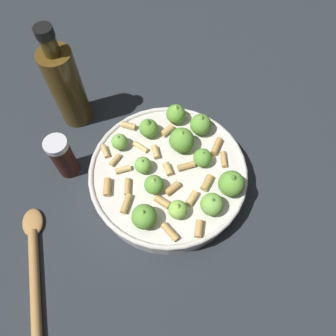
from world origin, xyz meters
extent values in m
plane|color=#23282D|center=(0.00, 0.00, 0.00)|extent=(2.40, 2.40, 0.00)
cylinder|color=beige|center=(0.00, 0.00, 0.03)|extent=(0.27, 0.27, 0.05)
torus|color=beige|center=(0.00, 0.00, 0.05)|extent=(0.28, 0.28, 0.01)
sphere|color=#8CC64C|center=(-0.08, 0.00, 0.07)|extent=(0.03, 0.03, 0.03)
cone|color=#8CC64C|center=(-0.08, 0.00, 0.08)|extent=(0.02, 0.02, 0.01)
sphere|color=#609E38|center=(-0.06, -0.10, 0.07)|extent=(0.04, 0.04, 0.04)
cone|color=#4C8933|center=(-0.06, -0.10, 0.09)|extent=(0.02, 0.02, 0.02)
sphere|color=#75B247|center=(0.01, 0.04, 0.07)|extent=(0.03, 0.03, 0.03)
cone|color=#75B247|center=(0.01, 0.04, 0.08)|extent=(0.01, 0.01, 0.01)
sphere|color=#609E38|center=(0.04, -0.03, 0.07)|extent=(0.04, 0.04, 0.04)
cone|color=#8CC64C|center=(0.04, -0.03, 0.09)|extent=(0.02, 0.02, 0.02)
sphere|color=#609E38|center=(-0.08, 0.05, 0.07)|extent=(0.04, 0.04, 0.04)
cone|color=#75B247|center=(-0.08, 0.05, 0.09)|extent=(0.02, 0.02, 0.01)
sphere|color=#609E38|center=(-0.03, 0.03, 0.07)|extent=(0.03, 0.03, 0.03)
cone|color=#8CC64C|center=(-0.03, 0.03, 0.08)|extent=(0.02, 0.02, 0.01)
sphere|color=#75B247|center=(0.07, 0.08, 0.07)|extent=(0.03, 0.03, 0.03)
cone|color=#609E38|center=(0.07, 0.08, 0.08)|extent=(0.01, 0.01, 0.01)
sphere|color=#609E38|center=(0.01, -0.06, 0.07)|extent=(0.03, 0.03, 0.03)
cone|color=#609E38|center=(0.01, -0.06, 0.08)|extent=(0.01, 0.01, 0.01)
sphere|color=#609E38|center=(0.08, 0.02, 0.07)|extent=(0.03, 0.03, 0.03)
cone|color=#609E38|center=(0.08, 0.02, 0.09)|extent=(0.02, 0.02, 0.02)
sphere|color=#75B247|center=(-0.08, -0.06, 0.07)|extent=(0.04, 0.04, 0.04)
cone|color=#4C8933|center=(-0.08, -0.06, 0.09)|extent=(0.02, 0.02, 0.01)
sphere|color=#609E38|center=(0.07, -0.08, 0.07)|extent=(0.04, 0.04, 0.04)
cone|color=#75B247|center=(0.07, -0.08, 0.09)|extent=(0.02, 0.02, 0.02)
sphere|color=#609E38|center=(0.11, -0.04, 0.07)|extent=(0.04, 0.04, 0.04)
cone|color=#8CC64C|center=(0.11, -0.04, 0.09)|extent=(0.02, 0.02, 0.01)
cylinder|color=tan|center=(0.00, -0.10, 0.06)|extent=(0.03, 0.02, 0.01)
cylinder|color=tan|center=(0.06, 0.04, 0.06)|extent=(0.03, 0.03, 0.01)
cylinder|color=tan|center=(-0.11, 0.02, 0.06)|extent=(0.03, 0.03, 0.01)
cylinder|color=tan|center=(0.00, 0.00, 0.06)|extent=(0.02, 0.02, 0.01)
cylinder|color=tan|center=(0.04, 0.09, 0.06)|extent=(0.02, 0.02, 0.01)
cylinder|color=tan|center=(-0.04, -0.06, 0.06)|extent=(0.03, 0.03, 0.01)
cylinder|color=tan|center=(0.03, -0.10, 0.06)|extent=(0.03, 0.03, 0.01)
cylinder|color=tan|center=(0.04, 0.01, 0.06)|extent=(0.03, 0.01, 0.01)
cylinder|color=tan|center=(0.00, -0.03, 0.06)|extent=(0.01, 0.03, 0.01)
cylinder|color=tan|center=(-0.05, 0.08, 0.06)|extent=(0.03, 0.02, 0.01)
cylinder|color=tan|center=(-0.06, 0.02, 0.06)|extent=(0.03, 0.03, 0.01)
cylinder|color=tan|center=(-0.01, 0.11, 0.06)|extent=(0.03, 0.02, 0.01)
cylinder|color=tan|center=(0.02, 0.08, 0.06)|extent=(0.01, 0.03, 0.01)
cylinder|color=tan|center=(-0.04, 0.00, 0.06)|extent=(0.02, 0.03, 0.01)
cylinder|color=tan|center=(0.08, -0.01, 0.06)|extent=(0.02, 0.03, 0.01)
cylinder|color=tan|center=(-0.02, 0.07, 0.06)|extent=(0.03, 0.02, 0.01)
cylinder|color=tan|center=(-0.12, -0.03, 0.06)|extent=(0.03, 0.02, 0.01)
cylinder|color=tan|center=(0.06, 0.10, 0.06)|extent=(0.03, 0.01, 0.01)
cylinder|color=tan|center=(-0.06, -0.03, 0.06)|extent=(0.03, 0.03, 0.01)
cylinder|color=tan|center=(0.11, 0.05, 0.06)|extent=(0.02, 0.03, 0.01)
cylinder|color=#33140F|center=(0.07, 0.18, 0.04)|extent=(0.04, 0.04, 0.08)
cylinder|color=silver|center=(0.07, 0.18, 0.09)|extent=(0.04, 0.04, 0.01)
cylinder|color=#4C3814|center=(0.19, 0.16, 0.08)|extent=(0.06, 0.06, 0.17)
cylinder|color=#4C3814|center=(0.19, 0.16, 0.19)|extent=(0.03, 0.03, 0.04)
cylinder|color=black|center=(0.19, 0.16, 0.21)|extent=(0.03, 0.03, 0.02)
cylinder|color=#9E703D|center=(-0.15, 0.25, 0.01)|extent=(0.20, 0.02, 0.02)
ellipsoid|color=#9E703D|center=(-0.03, 0.25, 0.01)|extent=(0.05, 0.04, 0.01)
camera|label=1|loc=(-0.25, 0.05, 0.55)|focal=33.87mm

